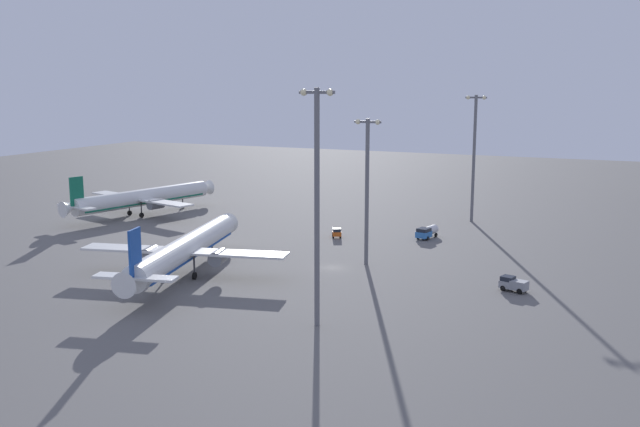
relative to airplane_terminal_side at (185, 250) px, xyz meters
The scene contains 9 objects.
ground_plane 25.53m from the airplane_terminal_side, 35.19° to the left, with size 416.00×416.00×0.00m, color #605E5B.
airplane_terminal_side is the anchor object (origin of this frame).
airplane_mid_apron 58.79m from the airplane_terminal_side, 134.63° to the left, with size 33.79×43.08×11.19m.
pushback_tug 39.20m from the airplane_terminal_side, 72.39° to the left, with size 2.96×3.55×2.05m.
fuel_truck 53.19m from the airplane_terminal_side, 56.94° to the left, with size 3.50×6.60×2.35m.
maintenance_van 53.11m from the airplane_terminal_side, 13.86° to the left, with size 4.52×3.05×2.25m.
apron_light_central 75.35m from the airplane_terminal_side, 63.25° to the left, with size 4.80×0.90×29.01m.
apron_light_east 33.17m from the airplane_terminal_side, 37.77° to the left, with size 4.80×0.90×25.65m.
apron_light_west 35.75m from the airplane_terminal_side, 24.49° to the right, with size 4.80×0.90×31.04m.
Camera 1 is at (46.71, -110.33, 31.52)m, focal length 39.95 mm.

